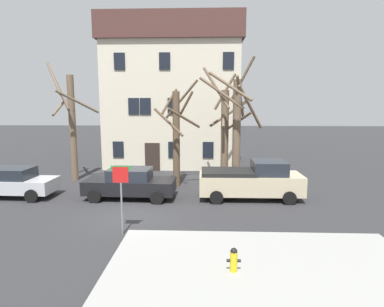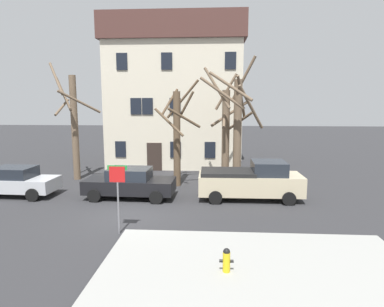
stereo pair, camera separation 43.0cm
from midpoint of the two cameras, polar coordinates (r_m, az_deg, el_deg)
The scene contains 12 objects.
ground_plane at distance 15.67m, azimuth -11.17°, elevation -10.24°, with size 120.00×120.00×0.00m, color #2D2D30.
sidewalk_slab at distance 10.07m, azimuth 11.99°, elevation -21.14°, with size 9.59×7.29×0.12m, color #999993.
building_main at distance 28.18m, azimuth -3.55°, elevation 10.33°, with size 10.82×7.89×11.53m.
tree_bare_near at distance 22.85m, azimuth -20.54°, elevation 4.86°, with size 3.38×2.82×7.60m.
tree_bare_mid at distance 20.02m, azimuth -3.27°, elevation 3.49°, with size 2.74×2.81×6.46m.
tree_bare_far at distance 20.78m, azimuth 5.18°, elevation 4.33°, with size 3.31×3.33×7.18m.
tree_bare_end at distance 20.45m, azimuth 7.04°, elevation 4.71°, with size 3.35×3.50×7.85m.
car_silver_sedan at distance 20.45m, azimuth -28.95°, elevation -4.36°, with size 4.55×2.15×1.60m.
car_black_sedan at distance 18.01m, azimuth -11.26°, elevation -5.04°, with size 4.79×2.23×1.62m.
pickup_truck_beige at distance 17.81m, azimuth 9.46°, elevation -4.59°, with size 5.37×2.31×2.03m.
fire_hydrant at distance 10.26m, azimuth 5.93°, elevation -17.62°, with size 0.42×0.22×0.72m.
street_sign_pole at distance 12.95m, azimuth -13.04°, elevation -5.58°, with size 0.76×0.07×2.70m.
Camera 1 is at (3.35, -14.41, 5.03)m, focal length 31.04 mm.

